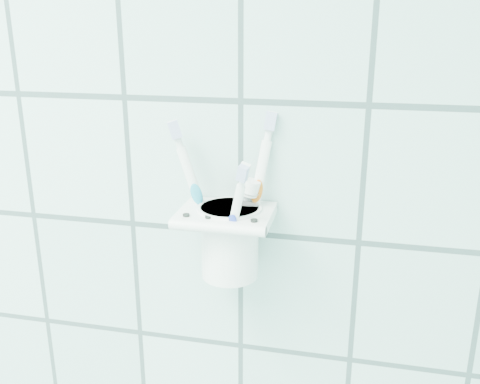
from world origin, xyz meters
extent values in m
cube|color=white|center=(0.65, 1.19, 1.28)|extent=(0.05, 0.02, 0.03)
cube|color=white|center=(0.65, 1.15, 1.29)|extent=(0.12, 0.09, 0.01)
cylinder|color=white|center=(0.65, 1.10, 1.29)|extent=(0.12, 0.01, 0.01)
cylinder|color=black|center=(0.60, 1.12, 1.30)|extent=(0.01, 0.01, 0.00)
cylinder|color=black|center=(0.63, 1.12, 1.30)|extent=(0.01, 0.01, 0.00)
cylinder|color=black|center=(0.66, 1.12, 1.30)|extent=(0.01, 0.01, 0.00)
cylinder|color=black|center=(0.69, 1.12, 1.30)|extent=(0.01, 0.01, 0.00)
cylinder|color=white|center=(0.65, 1.16, 1.26)|extent=(0.08, 0.08, 0.10)
cylinder|color=white|center=(0.65, 1.16, 1.30)|extent=(0.09, 0.09, 0.01)
cylinder|color=black|center=(0.65, 1.16, 1.30)|extent=(0.07, 0.07, 0.00)
cylinder|color=white|center=(0.63, 1.16, 1.30)|extent=(0.07, 0.02, 0.17)
cylinder|color=white|center=(0.63, 1.16, 1.40)|extent=(0.02, 0.01, 0.03)
cube|color=silver|center=(0.63, 1.16, 1.41)|extent=(0.02, 0.01, 0.03)
cube|color=white|center=(0.63, 1.17, 1.41)|extent=(0.02, 0.01, 0.03)
ellipsoid|color=teal|center=(0.63, 1.16, 1.32)|extent=(0.02, 0.01, 0.03)
cylinder|color=white|center=(0.67, 1.16, 1.30)|extent=(0.04, 0.05, 0.18)
cylinder|color=white|center=(0.67, 1.16, 1.40)|extent=(0.01, 0.01, 0.03)
cube|color=silver|center=(0.67, 1.15, 1.42)|extent=(0.02, 0.02, 0.03)
cube|color=white|center=(0.67, 1.16, 1.42)|extent=(0.02, 0.01, 0.03)
ellipsoid|color=orange|center=(0.67, 1.15, 1.33)|extent=(0.02, 0.01, 0.03)
cylinder|color=white|center=(0.64, 1.15, 1.29)|extent=(0.05, 0.05, 0.14)
cylinder|color=white|center=(0.64, 1.15, 1.37)|extent=(0.01, 0.01, 0.02)
cube|color=silver|center=(0.64, 1.14, 1.38)|extent=(0.02, 0.01, 0.02)
cube|color=white|center=(0.64, 1.15, 1.38)|extent=(0.02, 0.01, 0.02)
ellipsoid|color=#1E38A5|center=(0.64, 1.14, 1.31)|extent=(0.02, 0.01, 0.03)
cube|color=silver|center=(0.65, 1.17, 1.27)|extent=(0.06, 0.01, 0.10)
cube|color=silver|center=(0.65, 1.17, 1.22)|extent=(0.04, 0.01, 0.02)
cone|color=silver|center=(0.65, 1.17, 1.32)|extent=(0.03, 0.03, 0.02)
cylinder|color=white|center=(0.65, 1.17, 1.33)|extent=(0.03, 0.03, 0.03)
camera|label=1|loc=(0.81, 0.51, 1.54)|focal=40.00mm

